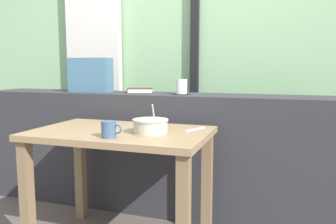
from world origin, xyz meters
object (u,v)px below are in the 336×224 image
(coaster_square, at_px, (181,94))
(juice_glass, at_px, (181,87))
(soup_bowl, at_px, (151,126))
(breakfast_table, at_px, (121,151))
(ceramic_mug, at_px, (109,129))
(throw_pillow, at_px, (91,75))
(fork_utensil, at_px, (194,129))
(closed_book, at_px, (140,90))

(coaster_square, bearing_deg, juice_glass, 0.00)
(coaster_square, relative_size, soup_bowl, 0.51)
(breakfast_table, distance_m, coaster_square, 0.66)
(ceramic_mug, bearing_deg, coaster_square, 77.79)
(throw_pillow, relative_size, fork_utensil, 1.88)
(juice_glass, bearing_deg, fork_utensil, -64.04)
(coaster_square, height_order, throw_pillow, throw_pillow)
(soup_bowl, relative_size, fork_utensil, 1.15)
(juice_glass, xyz_separation_m, soup_bowl, (-0.01, -0.58, -0.18))
(fork_utensil, bearing_deg, closed_book, 163.11)
(juice_glass, height_order, soup_bowl, juice_glass)
(breakfast_table, xyz_separation_m, throw_pillow, (-0.54, 0.59, 0.42))
(throw_pillow, xyz_separation_m, soup_bowl, (0.73, -0.62, -0.26))
(throw_pillow, bearing_deg, breakfast_table, -47.51)
(juice_glass, height_order, fork_utensil, juice_glass)
(soup_bowl, bearing_deg, fork_utensil, 41.41)
(coaster_square, distance_m, ceramic_mug, 0.79)
(coaster_square, xyz_separation_m, juice_glass, (0.00, 0.00, 0.05))
(throw_pillow, bearing_deg, coaster_square, -2.78)
(throw_pillow, bearing_deg, fork_utensil, -25.12)
(fork_utensil, relative_size, ceramic_mug, 1.50)
(soup_bowl, bearing_deg, throw_pillow, 139.95)
(juice_glass, bearing_deg, ceramic_mug, -102.21)
(coaster_square, xyz_separation_m, soup_bowl, (-0.01, -0.58, -0.13))
(soup_bowl, distance_m, ceramic_mug, 0.24)
(coaster_square, distance_m, soup_bowl, 0.60)
(throw_pillow, relative_size, soup_bowl, 1.64)
(closed_book, relative_size, fork_utensil, 1.29)
(breakfast_table, bearing_deg, ceramic_mug, -80.26)
(throw_pillow, distance_m, fork_utensil, 1.08)
(coaster_square, bearing_deg, closed_book, 168.79)
(breakfast_table, xyz_separation_m, ceramic_mug, (0.03, -0.20, 0.17))
(breakfast_table, distance_m, soup_bowl, 0.25)
(closed_book, bearing_deg, ceramic_mug, -77.73)
(breakfast_table, xyz_separation_m, juice_glass, (0.20, 0.56, 0.34))
(closed_book, relative_size, throw_pillow, 0.69)
(coaster_square, relative_size, fork_utensil, 0.59)
(juice_glass, xyz_separation_m, ceramic_mug, (-0.16, -0.76, -0.18))
(breakfast_table, xyz_separation_m, coaster_square, (0.20, 0.56, 0.29))
(closed_book, bearing_deg, fork_utensil, -41.13)
(ceramic_mug, bearing_deg, fork_utensil, 44.52)
(fork_utensil, bearing_deg, soup_bowl, -114.35)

